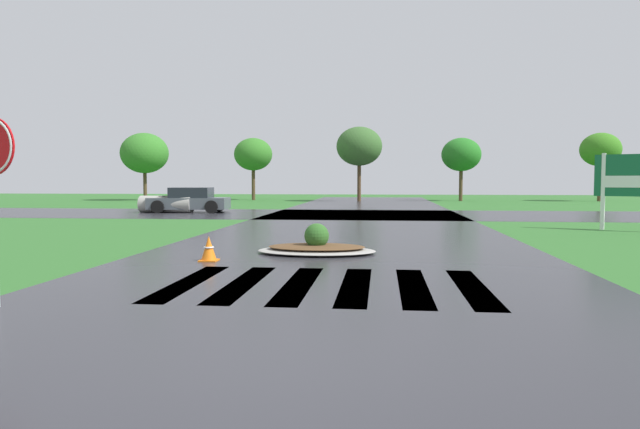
# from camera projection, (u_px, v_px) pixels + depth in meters

# --- Properties ---
(ground_plane) EXTENTS (120.00, 120.00, 0.10)m
(ground_plane) POSITION_uv_depth(u_px,v_px,m) (276.00, 389.00, 4.73)
(ground_plane) COLOR #2D6628
(asphalt_roadway) EXTENTS (9.15, 80.00, 0.01)m
(asphalt_roadway) POSITION_uv_depth(u_px,v_px,m) (348.00, 245.00, 14.65)
(asphalt_roadway) COLOR #2B2B30
(asphalt_roadway) RESTS_ON ground
(asphalt_cross_road) EXTENTS (90.00, 8.23, 0.01)m
(asphalt_cross_road) POSITION_uv_depth(u_px,v_px,m) (363.00, 214.00, 27.51)
(asphalt_cross_road) COLOR #2B2B30
(asphalt_cross_road) RESTS_ON ground
(crosswalk_stripes) EXTENTS (4.95, 3.36, 0.01)m
(crosswalk_stripes) POSITION_uv_depth(u_px,v_px,m) (327.00, 285.00, 9.11)
(crosswalk_stripes) COLOR white
(crosswalk_stripes) RESTS_ON ground
(estate_billboard) EXTENTS (2.25, 1.26, 2.54)m
(estate_billboard) POSITION_uv_depth(u_px,v_px,m) (637.00, 179.00, 18.55)
(estate_billboard) COLOR white
(estate_billboard) RESTS_ON ground
(median_island) EXTENTS (2.67, 1.67, 0.68)m
(median_island) POSITION_uv_depth(u_px,v_px,m) (317.00, 247.00, 13.01)
(median_island) COLOR #9E9B93
(median_island) RESTS_ON ground
(car_blue_compact) EXTENTS (4.06, 2.28, 1.26)m
(car_blue_compact) POSITION_uv_depth(u_px,v_px,m) (190.00, 201.00, 29.36)
(car_blue_compact) COLOR #4C545B
(car_blue_compact) RESTS_ON ground
(drainage_pipe_stack) EXTENTS (2.70, 0.94, 0.85)m
(drainage_pipe_stack) POSITION_uv_depth(u_px,v_px,m) (166.00, 204.00, 28.99)
(drainage_pipe_stack) COLOR #9E9B93
(drainage_pipe_stack) RESTS_ON ground
(traffic_cone) EXTENTS (0.36, 0.36, 0.52)m
(traffic_cone) POSITION_uv_depth(u_px,v_px,m) (209.00, 249.00, 11.77)
(traffic_cone) COLOR orange
(traffic_cone) RESTS_ON ground
(background_treeline) EXTENTS (38.79, 5.51, 5.66)m
(background_treeline) POSITION_uv_depth(u_px,v_px,m) (328.00, 152.00, 45.05)
(background_treeline) COLOR #4C3823
(background_treeline) RESTS_ON ground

